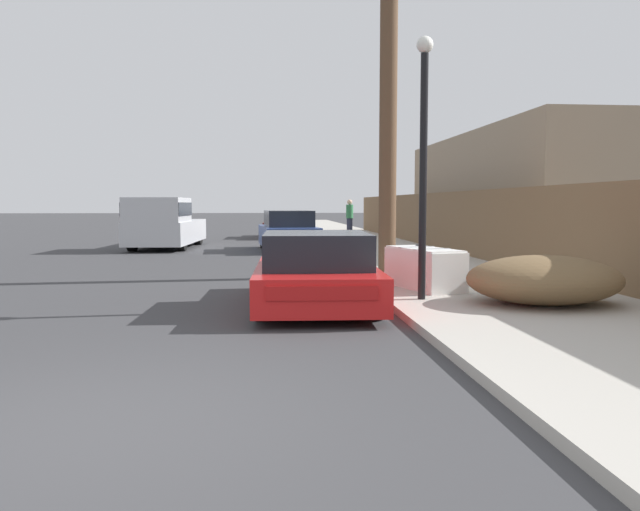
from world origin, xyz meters
name	(u,v)px	position (x,y,z in m)	size (l,w,h in m)	color
ground_plane	(87,434)	(0.00, 0.00, 0.00)	(220.00, 220.00, 0.00)	#38383A
sidewalk_curb	(352,239)	(5.30, 23.50, 0.06)	(4.20, 63.00, 0.12)	#ADA89E
discarded_fridge	(424,268)	(4.14, 6.47, 0.48)	(1.13, 1.92, 0.74)	white
parked_sports_car_red	(315,272)	(2.09, 5.39, 0.54)	(2.02, 4.25, 1.19)	red
car_parked_mid	(288,232)	(2.15, 17.35, 0.65)	(2.08, 4.21, 1.40)	#2D478C
car_parked_far	(284,225)	(2.30, 25.83, 0.61)	(2.07, 4.65, 1.30)	#5B1E19
pickup_truck	(164,224)	(-2.30, 18.59, 0.92)	(2.37, 5.58, 1.85)	silver
utility_pole	(388,77)	(4.04, 9.29, 4.41)	(1.80, 0.39, 8.44)	brown
street_lamp	(424,146)	(3.77, 5.18, 2.52)	(0.26, 0.26, 4.08)	black
brush_pile	(544,280)	(5.48, 4.55, 0.49)	(2.34, 1.92, 0.74)	brown
wooden_fence	(448,221)	(7.25, 15.29, 1.07)	(0.08, 33.26, 1.89)	brown
building_right_house	(539,192)	(11.45, 17.82, 2.08)	(6.00, 13.68, 4.15)	gray
pedestrian	(350,217)	(5.46, 25.37, 1.01)	(0.34, 0.34, 1.73)	#282D42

